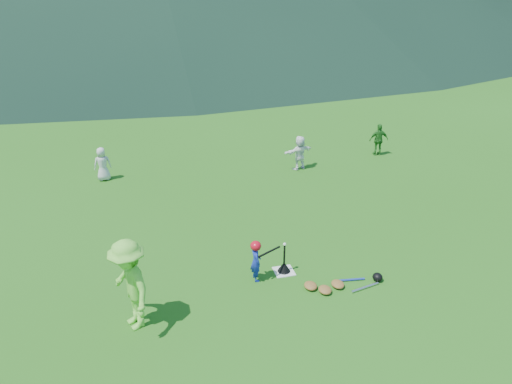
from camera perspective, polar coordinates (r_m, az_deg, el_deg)
ground at (r=11.68m, az=3.21°, el=-9.08°), size 120.00×120.00×0.00m
home_plate at (r=11.67m, az=3.21°, el=-9.04°), size 0.45×0.45×0.02m
baseball at (r=11.28m, az=3.30°, el=-5.98°), size 0.08×0.08×0.08m
batter_child at (r=11.15m, az=-0.03°, el=-7.92°), size 0.25×0.36×0.96m
adult_coach at (r=9.90m, az=-14.22°, el=-10.27°), size 1.09×1.40×1.90m
fielder_a at (r=16.81m, az=-17.14°, el=3.07°), size 0.57×0.40×1.11m
fielder_c at (r=18.73m, az=13.85°, el=5.82°), size 0.72×0.39×1.17m
fielder_d at (r=17.00m, az=5.01°, el=4.51°), size 1.15×0.65×1.18m
batting_tee at (r=11.61m, az=3.22°, el=-8.55°), size 0.30×0.30×0.68m
batter_gear at (r=10.94m, az=0.10°, el=-6.23°), size 0.71×0.32×0.32m
equipment_pile at (r=11.29m, az=9.37°, el=-10.38°), size 1.80×0.59×0.19m
outfield_fence at (r=37.73m, az=-10.44°, el=15.86°), size 70.07×0.08×1.33m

